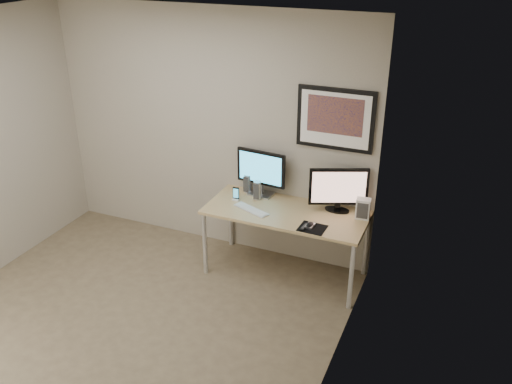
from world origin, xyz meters
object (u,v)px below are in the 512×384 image
desk (286,217)px  fan_unit (363,209)px  monitor_large (261,171)px  speaker_left (248,183)px  keyboard (251,210)px  monitor_tv (338,189)px  framed_art (335,119)px  speaker_right (257,190)px  phone_dock (236,194)px

desk → fan_unit: bearing=11.7°
monitor_large → speaker_left: 0.23m
monitor_large → keyboard: 0.45m
desk → keyboard: bearing=-160.3°
speaker_left → keyboard: size_ratio=0.50×
monitor_tv → fan_unit: monitor_tv is taller
monitor_large → fan_unit: 1.11m
fan_unit → monitor_large: bearing=169.3°
framed_art → monitor_tv: framed_art is taller
monitor_large → fan_unit: bearing=0.4°
speaker_right → fan_unit: (1.09, 0.01, 0.00)m
fan_unit → speaker_right: bearing=174.7°
framed_art → monitor_large: framed_art is taller
monitor_large → speaker_right: size_ratio=2.73×
monitor_tv → speaker_left: bearing=154.0°
speaker_left → phone_dock: bearing=-88.8°
fan_unit → phone_dock: bearing=179.6°
desk → monitor_large: 0.56m
desk → speaker_right: 0.43m
monitor_large → keyboard: bearing=-77.3°
monitor_tv → fan_unit: 0.30m
framed_art → speaker_left: 1.18m
desk → monitor_large: bearing=146.7°
monitor_tv → fan_unit: bearing=-33.5°
desk → framed_art: size_ratio=2.13×
monitor_tv → fan_unit: (0.26, -0.05, -0.14)m
monitor_tv → desk: bearing=-179.5°
desk → speaker_left: speaker_left is taller
monitor_tv → keyboard: (-0.79, -0.32, -0.23)m
monitor_large → desk: bearing=-28.0°
monitor_large → fan_unit: monitor_large is taller
phone_dock → speaker_left: bearing=74.9°
monitor_large → phone_dock: bearing=-125.6°
desk → speaker_left: (-0.52, 0.25, 0.17)m
framed_art → speaker_right: (-0.72, -0.19, -0.79)m
speaker_right → desk: bearing=-25.2°
desk → fan_unit: fan_unit is taller
desk → speaker_right: bearing=159.3°
phone_dock → keyboard: bearing=-38.1°
monitor_tv → speaker_right: (-0.83, -0.06, -0.14)m
monitor_large → speaker_left: bearing=-178.2°
speaker_right → monitor_large: bearing=87.8°
monitor_large → framed_art: bearing=12.2°
monitor_tv → speaker_left: monitor_tv is taller
speaker_left → keyboard: 0.43m
phone_dock → speaker_right: bearing=23.9°
framed_art → speaker_left: size_ratio=3.75×
desk → speaker_left: size_ratio=8.00×
speaker_left → speaker_right: (0.16, -0.11, -0.00)m
monitor_large → phone_dock: 0.35m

